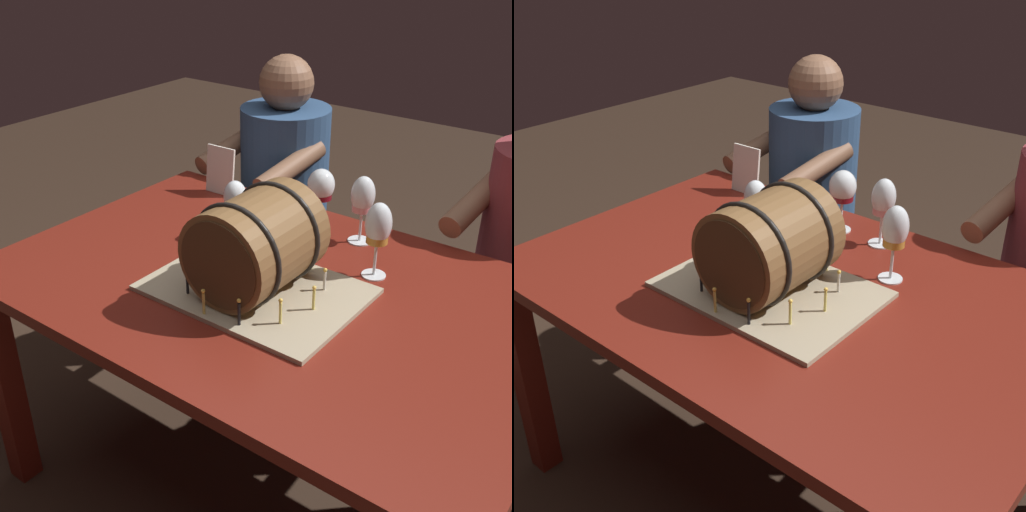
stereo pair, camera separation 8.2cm
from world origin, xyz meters
TOP-DOWN VIEW (x-y plane):
  - ground_plane at (0.00, 0.00)m, footprint 8.00×8.00m
  - dining_table at (0.00, 0.00)m, footprint 1.44×0.94m
  - barrel_cake at (-0.01, -0.06)m, footprint 0.52×0.37m
  - wine_glass_red at (-0.07, 0.35)m, footprint 0.08×0.08m
  - wine_glass_amber at (0.19, 0.19)m, footprint 0.07×0.07m
  - wine_glass_rose at (0.07, 0.34)m, footprint 0.07×0.07m
  - wine_glass_white at (-0.24, 0.15)m, footprint 0.07×0.07m
  - menu_card at (-0.48, 0.38)m, footprint 0.11×0.03m
  - person_seated_left at (-0.46, 0.73)m, footprint 0.41×0.50m

SIDE VIEW (x-z plane):
  - ground_plane at x=0.00m, z-range 0.00..0.00m
  - person_seated_left at x=-0.46m, z-range -0.05..1.10m
  - dining_table at x=0.00m, z-range 0.27..1.01m
  - menu_card at x=-0.48m, z-range 0.74..0.90m
  - wine_glass_white at x=-0.24m, z-range 0.77..0.95m
  - barrel_cake at x=-0.01m, z-range 0.73..1.00m
  - wine_glass_red at x=-0.07m, z-range 0.78..0.97m
  - wine_glass_rose at x=0.07m, z-range 0.78..0.98m
  - wine_glass_amber at x=0.19m, z-range 0.78..0.99m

